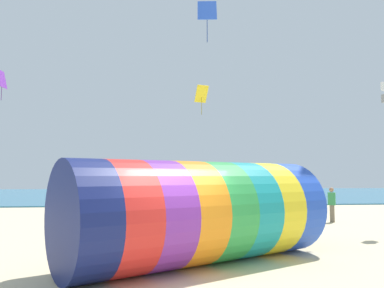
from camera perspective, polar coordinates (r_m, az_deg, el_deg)
name	(u,v)px	position (r m, az deg, el deg)	size (l,w,h in m)	color
ground_plane	(182,280)	(9.09, -1.50, -19.97)	(120.00, 120.00, 0.00)	beige
sea	(159,194)	(49.95, -5.04, -7.61)	(120.00, 40.00, 0.10)	teal
giant_inflatable_tube	(200,212)	(10.40, 1.24, -10.31)	(7.87, 6.02, 2.77)	navy
kite_handler	(307,216)	(15.11, 17.16, -10.46)	(0.42, 0.35, 1.67)	#383D56
kite_purple_diamond	(2,79)	(25.71, -26.97, 8.75)	(0.40, 0.80, 1.86)	purple
kite_blue_diamond	(207,11)	(17.01, 2.32, 19.61)	(0.88, 0.68, 1.95)	blue
kite_yellow_diamond	(202,94)	(22.21, 1.47, 7.58)	(0.83, 0.69, 1.71)	yellow
bystander_near_water	(332,204)	(20.91, 20.54, -8.59)	(0.42, 0.38, 1.79)	#726651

